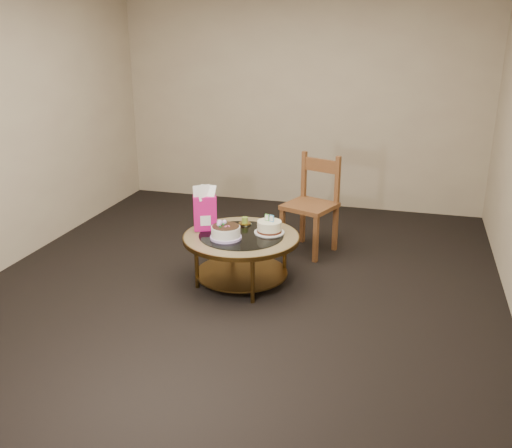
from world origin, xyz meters
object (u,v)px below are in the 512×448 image
(gift_bag, at_px, (205,208))
(dining_chair, at_px, (312,204))
(cream_cake, at_px, (269,227))
(coffee_table, at_px, (241,243))
(decorated_cake, at_px, (226,233))

(gift_bag, relative_size, dining_chair, 0.41)
(cream_cake, xyz_separation_m, gift_bag, (-0.57, -0.07, 0.15))
(coffee_table, bearing_deg, gift_bag, 172.47)
(coffee_table, distance_m, decorated_cake, 0.21)
(decorated_cake, relative_size, cream_cake, 1.02)
(cream_cake, relative_size, dining_chair, 0.27)
(coffee_table, height_order, gift_bag, gift_bag)
(decorated_cake, bearing_deg, dining_chair, 62.28)
(decorated_cake, xyz_separation_m, cream_cake, (0.32, 0.24, 0.00))
(decorated_cake, distance_m, cream_cake, 0.40)
(cream_cake, xyz_separation_m, dining_chair, (0.23, 0.82, -0.01))
(gift_bag, bearing_deg, dining_chair, 24.08)
(decorated_cake, distance_m, gift_bag, 0.33)
(decorated_cake, bearing_deg, cream_cake, 35.94)
(coffee_table, bearing_deg, cream_cake, 26.81)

